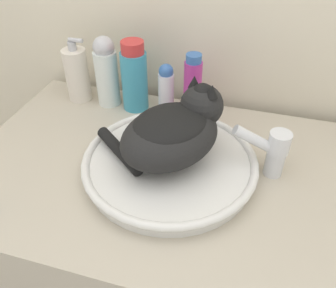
{
  "coord_description": "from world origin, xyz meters",
  "views": [
    {
      "loc": [
        0.15,
        -0.3,
        1.41
      ],
      "look_at": [
        -0.02,
        0.29,
        0.93
      ],
      "focal_mm": 38.0,
      "sensor_mm": 36.0,
      "label": 1
    }
  ],
  "objects": [
    {
      "name": "faucet",
      "position": [
        0.2,
        0.37,
        0.9
      ],
      "size": [
        0.13,
        0.06,
        0.14
      ],
      "rotation": [
        0.0,
        0.0,
        -2.89
      ],
      "color": "silver",
      "rests_on": "vanity_counter"
    },
    {
      "name": "sink_basin",
      "position": [
        -0.02,
        0.31,
        0.86
      ],
      "size": [
        0.41,
        0.41,
        0.04
      ],
      "color": "silver",
      "rests_on": "vanity_counter"
    },
    {
      "name": "mouthwash_bottle",
      "position": [
        -0.2,
        0.56,
        0.93
      ],
      "size": [
        0.07,
        0.07,
        0.21
      ],
      "color": "teal",
      "rests_on": "vanity_counter"
    },
    {
      "name": "cat",
      "position": [
        -0.02,
        0.32,
        0.95
      ],
      "size": [
        0.33,
        0.3,
        0.17
      ],
      "rotation": [
        0.0,
        0.0,
        0.99
      ],
      "color": "black",
      "rests_on": "sink_basin"
    },
    {
      "name": "deodorant_stick",
      "position": [
        -0.1,
        0.56,
        0.91
      ],
      "size": [
        0.05,
        0.05,
        0.15
      ],
      "color": "silver",
      "rests_on": "vanity_counter"
    },
    {
      "name": "vanity_counter",
      "position": [
        0.0,
        0.32,
        0.42
      ],
      "size": [
        1.06,
        0.63,
        0.83
      ],
      "color": "#B2A893",
      "rests_on": "ground_plane"
    },
    {
      "name": "lotion_bottle_white",
      "position": [
        -0.29,
        0.56,
        0.94
      ],
      "size": [
        0.07,
        0.07,
        0.21
      ],
      "color": "silver",
      "rests_on": "vanity_counter"
    },
    {
      "name": "soap_pump_bottle",
      "position": [
        -0.38,
        0.56,
        0.92
      ],
      "size": [
        0.07,
        0.07,
        0.2
      ],
      "color": "silver",
      "rests_on": "vanity_counter"
    },
    {
      "name": "shampoo_bottle_tall",
      "position": [
        -0.03,
        0.56,
        0.93
      ],
      "size": [
        0.05,
        0.05,
        0.19
      ],
      "color": "#B2338C",
      "rests_on": "vanity_counter"
    }
  ]
}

